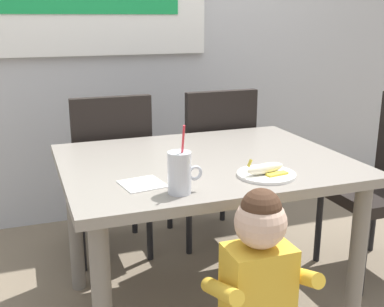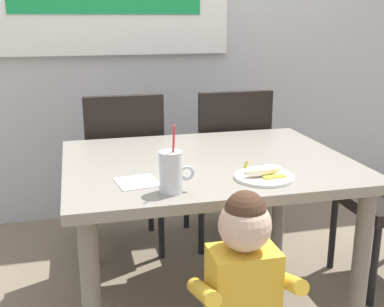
# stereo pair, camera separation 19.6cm
# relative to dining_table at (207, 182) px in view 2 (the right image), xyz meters

# --- Properties ---
(back_wall) EXTENTS (6.40, 0.17, 2.90)m
(back_wall) POSITION_rel_dining_table_xyz_m (-0.01, 1.36, 0.80)
(back_wall) COLOR silver
(back_wall) RESTS_ON ground
(dining_table) EXTENTS (1.23, 0.96, 0.75)m
(dining_table) POSITION_rel_dining_table_xyz_m (0.00, 0.00, 0.00)
(dining_table) COLOR gray
(dining_table) RESTS_ON ground
(dining_chair_left) EXTENTS (0.44, 0.44, 0.96)m
(dining_chair_left) POSITION_rel_dining_table_xyz_m (-0.30, 0.67, -0.11)
(dining_chair_left) COLOR black
(dining_chair_left) RESTS_ON ground
(dining_chair_right) EXTENTS (0.44, 0.45, 0.96)m
(dining_chair_right) POSITION_rel_dining_table_xyz_m (0.32, 0.67, -0.11)
(dining_chair_right) COLOR black
(dining_chair_right) RESTS_ON ground
(toddler_standing) EXTENTS (0.33, 0.24, 0.84)m
(toddler_standing) POSITION_rel_dining_table_xyz_m (-0.06, -0.63, -0.12)
(toddler_standing) COLOR #3F4760
(toddler_standing) RESTS_ON ground
(milk_cup) EXTENTS (0.13, 0.08, 0.25)m
(milk_cup) POSITION_rel_dining_table_xyz_m (-0.24, -0.36, 0.17)
(milk_cup) COLOR silver
(milk_cup) RESTS_ON dining_table
(snack_plate) EXTENTS (0.23, 0.23, 0.01)m
(snack_plate) POSITION_rel_dining_table_xyz_m (0.14, -0.30, 0.11)
(snack_plate) COLOR white
(snack_plate) RESTS_ON dining_table
(peeled_banana) EXTENTS (0.17, 0.12, 0.07)m
(peeled_banana) POSITION_rel_dining_table_xyz_m (0.14, -0.30, 0.14)
(peeled_banana) COLOR #F4EAC6
(peeled_banana) RESTS_ON snack_plate
(paper_napkin) EXTENTS (0.17, 0.17, 0.00)m
(paper_napkin) POSITION_rel_dining_table_xyz_m (-0.34, -0.23, 0.11)
(paper_napkin) COLOR white
(paper_napkin) RESTS_ON dining_table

